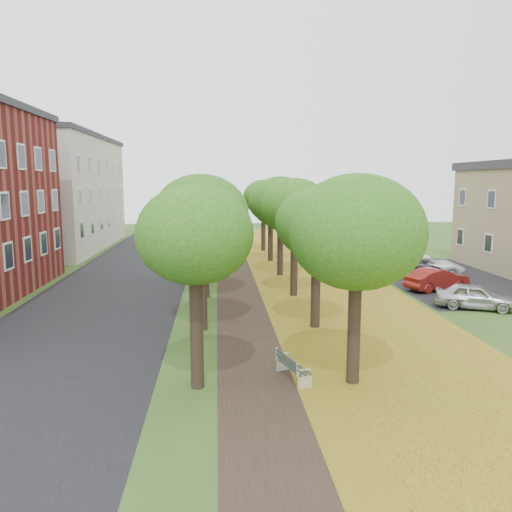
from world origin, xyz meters
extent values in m
plane|color=#2D4C19|center=(0.00, 0.00, 0.00)|extent=(120.00, 120.00, 0.00)
cube|color=black|center=(-7.50, 15.00, 0.00)|extent=(8.00, 70.00, 0.01)
cube|color=black|center=(0.00, 15.00, 0.00)|extent=(3.20, 70.00, 0.01)
cube|color=#A4941E|center=(5.00, 15.00, 0.01)|extent=(7.50, 70.00, 0.01)
cube|color=black|center=(13.50, 16.00, 0.00)|extent=(9.00, 16.00, 0.01)
cylinder|color=black|center=(-2.20, 0.00, 1.78)|extent=(0.40, 0.40, 3.56)
ellipsoid|color=#1D5A13|center=(-2.20, 0.00, 4.77)|extent=(3.72, 3.72, 3.16)
cylinder|color=black|center=(-2.20, 6.00, 1.78)|extent=(0.40, 0.40, 3.56)
ellipsoid|color=#1D5A13|center=(-2.20, 6.00, 4.77)|extent=(3.72, 3.72, 3.16)
cylinder|color=black|center=(-2.20, 12.00, 1.78)|extent=(0.40, 0.40, 3.56)
ellipsoid|color=#1D5A13|center=(-2.20, 12.00, 4.77)|extent=(3.72, 3.72, 3.16)
cylinder|color=black|center=(-2.20, 18.00, 1.78)|extent=(0.40, 0.40, 3.56)
ellipsoid|color=#1D5A13|center=(-2.20, 18.00, 4.77)|extent=(3.72, 3.72, 3.16)
cylinder|color=black|center=(-2.20, 24.00, 1.78)|extent=(0.40, 0.40, 3.56)
ellipsoid|color=#1D5A13|center=(-2.20, 24.00, 4.77)|extent=(3.72, 3.72, 3.16)
cylinder|color=black|center=(-2.20, 30.00, 1.78)|extent=(0.40, 0.40, 3.56)
ellipsoid|color=#1D5A13|center=(-2.20, 30.00, 4.77)|extent=(3.72, 3.72, 3.16)
cylinder|color=black|center=(2.60, 0.00, 1.78)|extent=(0.40, 0.40, 3.56)
ellipsoid|color=#1D5A13|center=(2.60, 0.00, 4.77)|extent=(3.72, 3.72, 3.16)
cylinder|color=black|center=(2.60, 6.00, 1.78)|extent=(0.40, 0.40, 3.56)
ellipsoid|color=#1D5A13|center=(2.60, 6.00, 4.77)|extent=(3.72, 3.72, 3.16)
cylinder|color=black|center=(2.60, 12.00, 1.78)|extent=(0.40, 0.40, 3.56)
ellipsoid|color=#1D5A13|center=(2.60, 12.00, 4.77)|extent=(3.72, 3.72, 3.16)
cylinder|color=black|center=(2.60, 18.00, 1.78)|extent=(0.40, 0.40, 3.56)
ellipsoid|color=#1D5A13|center=(2.60, 18.00, 4.77)|extent=(3.72, 3.72, 3.16)
cylinder|color=black|center=(2.60, 24.00, 1.78)|extent=(0.40, 0.40, 3.56)
ellipsoid|color=#1D5A13|center=(2.60, 24.00, 4.77)|extent=(3.72, 3.72, 3.16)
cylinder|color=black|center=(2.60, 30.00, 1.78)|extent=(0.40, 0.40, 3.56)
ellipsoid|color=#1D5A13|center=(2.60, 30.00, 4.77)|extent=(3.72, 3.72, 3.16)
cube|color=beige|center=(-17.00, 33.00, 5.00)|extent=(10.00, 20.00, 10.00)
cube|color=#2D2D33|center=(-17.00, 33.00, 10.20)|extent=(10.30, 20.30, 0.40)
cube|color=#2D382E|center=(0.80, 0.41, 0.42)|extent=(0.91, 1.73, 0.04)
cube|color=#2D382E|center=(0.57, 0.34, 0.67)|extent=(0.53, 1.62, 0.24)
cube|color=silver|center=(1.03, -0.32, 0.21)|extent=(0.46, 0.19, 0.42)
cube|color=silver|center=(0.58, 1.14, 0.21)|extent=(0.46, 0.19, 0.42)
cube|color=silver|center=(1.03, -0.32, 0.59)|extent=(0.42, 0.18, 0.04)
cube|color=silver|center=(0.58, 1.14, 0.59)|extent=(0.42, 0.18, 0.04)
imported|color=#ADADB2|center=(11.00, 8.43, 0.62)|extent=(3.95, 2.84, 1.25)
imported|color=maroon|center=(11.00, 12.71, 0.63)|extent=(4.07, 2.57, 1.27)
imported|color=#2D2E32|center=(11.00, 17.37, 0.74)|extent=(5.47, 3.52, 1.48)
imported|color=white|center=(12.28, 17.15, 0.67)|extent=(5.22, 3.26, 1.35)
camera|label=1|loc=(-1.55, -14.49, 6.20)|focal=35.00mm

